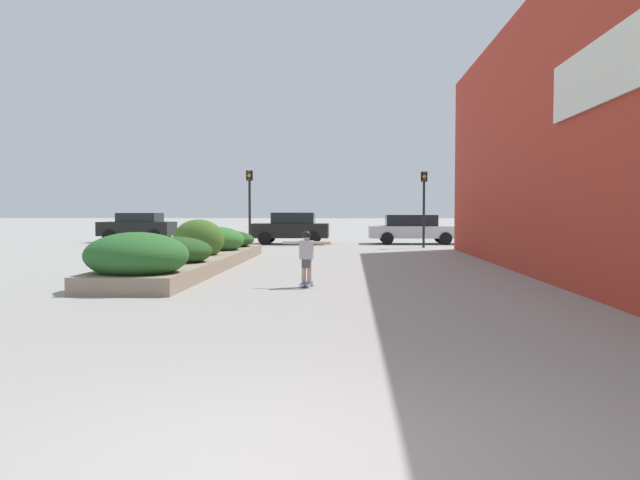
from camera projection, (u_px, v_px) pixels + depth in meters
name	position (u px, v px, depth m)	size (l,w,h in m)	color
ground_plane	(251.00, 464.00, 4.06)	(300.00, 300.00, 0.00)	gray
building_wall_right	(610.00, 109.00, 11.59)	(0.67, 30.72, 7.11)	#B23323
planter_box	(194.00, 252.00, 17.89)	(2.25, 12.36, 1.42)	gray
skateboard	(307.00, 284.00, 13.60)	(0.28, 0.60, 0.09)	navy
skateboarder	(307.00, 251.00, 13.57)	(1.06, 0.22, 1.14)	tan
car_leftmost	(291.00, 228.00, 31.56)	(3.87, 1.90, 1.59)	black
car_center_left	(413.00, 229.00, 31.72)	(4.63, 2.07, 1.48)	#BCBCC1
car_center_right	(582.00, 227.00, 32.12)	(4.65, 1.99, 1.58)	slate
car_rightmost	(138.00, 227.00, 33.49)	(3.81, 2.07, 1.57)	black
traffic_light_left	(250.00, 195.00, 28.10)	(0.28, 0.30, 3.50)	black
traffic_light_right	(424.00, 196.00, 28.34)	(0.28, 0.30, 3.46)	black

